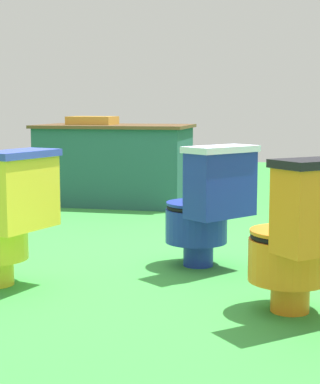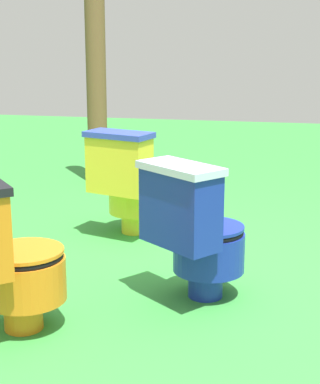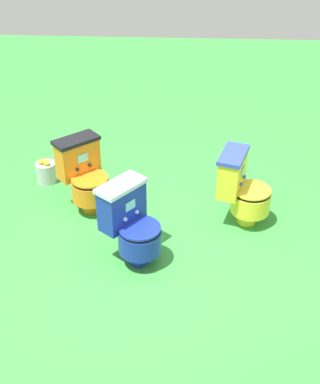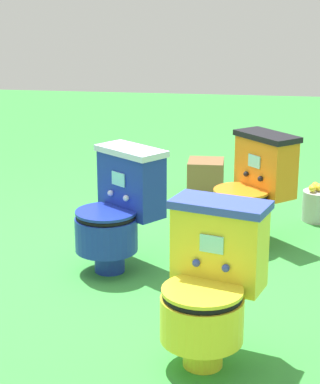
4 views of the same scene
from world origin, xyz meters
name	(u,v)px [view 1 (image 1 of 4)]	position (x,y,z in m)	size (l,w,h in m)	color
ground	(194,255)	(0.00, 0.00, 0.00)	(14.00, 14.00, 0.00)	green
toilet_yellow	(5,218)	(-0.85, -0.93, 0.37)	(0.59, 0.53, 0.73)	yellow
toilet_orange	(302,236)	(0.67, -1.09, 0.37)	(0.63, 0.63, 0.73)	orange
toilet_blue	(207,206)	(0.13, -0.31, 0.37)	(0.64, 0.62, 0.73)	#192D9E
vendor_table	(115,163)	(-1.11, 2.03, 0.39)	(1.47, 0.88, 0.85)	#23514C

